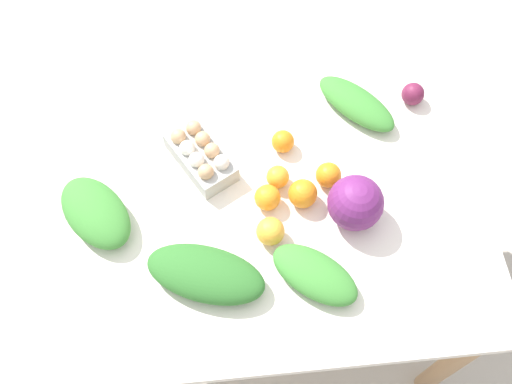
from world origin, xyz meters
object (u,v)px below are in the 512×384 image
object	(u,v)px
beet_root	(413,94)
orange_4	(283,141)
greens_bunch_dandelion	(356,104)
orange_0	(303,194)
greens_bunch_kale	(96,213)
greens_bunch_beet_tops	(315,275)
orange_1	(328,175)
orange_2	(267,198)
orange_3	(278,177)
cabbage_purple	(355,203)
greens_bunch_chard	(206,274)
orange_5	(270,231)
egg_carton	(200,155)

from	to	relation	value
beet_root	orange_4	distance (m)	0.43
greens_bunch_dandelion	orange_0	bearing A→B (deg)	-124.70
greens_bunch_kale	greens_bunch_beet_tops	distance (m)	0.60
greens_bunch_kale	orange_1	size ratio (longest dim) A/B	3.51
orange_2	orange_4	distance (m)	0.19
greens_bunch_dandelion	orange_3	size ratio (longest dim) A/B	4.25
greens_bunch_kale	orange_1	distance (m)	0.64
cabbage_purple	orange_0	bearing A→B (deg)	155.21
greens_bunch_kale	orange_4	xyz separation A→B (m)	(0.53, 0.18, -0.01)
orange_2	orange_3	world-z (taller)	orange_2
greens_bunch_beet_tops	cabbage_purple	bearing A→B (deg)	52.83
orange_3	greens_bunch_beet_tops	bearing A→B (deg)	-78.45
cabbage_purple	orange_2	distance (m)	0.24
orange_2	greens_bunch_chard	bearing A→B (deg)	-131.29
beet_root	orange_2	xyz separation A→B (m)	(-0.48, -0.31, 0.00)
greens_bunch_dandelion	beet_root	world-z (taller)	beet_root
greens_bunch_beet_tops	orange_0	xyz separation A→B (m)	(0.00, 0.23, 0.01)
greens_bunch_beet_tops	orange_5	distance (m)	0.16
greens_bunch_beet_tops	orange_3	xyz separation A→B (m)	(-0.06, 0.29, -0.00)
egg_carton	orange_5	world-z (taller)	egg_carton
greens_bunch_kale	egg_carton	bearing A→B (deg)	27.91
cabbage_purple	orange_0	distance (m)	0.15
greens_bunch_beet_tops	orange_0	size ratio (longest dim) A/B	2.99
greens_bunch_kale	orange_5	world-z (taller)	greens_bunch_kale
greens_bunch_beet_tops	orange_1	size ratio (longest dim) A/B	3.35
orange_4	cabbage_purple	bearing A→B (deg)	-55.93
egg_carton	beet_root	bearing A→B (deg)	-106.08
orange_1	orange_4	size ratio (longest dim) A/B	1.09
egg_carton	greens_bunch_chard	xyz separation A→B (m)	(-0.01, -0.36, -0.00)
cabbage_purple	egg_carton	xyz separation A→B (m)	(-0.40, 0.21, -0.03)
orange_2	greens_bunch_dandelion	bearing A→B (deg)	44.40
orange_2	greens_bunch_kale	bearing A→B (deg)	-179.71
greens_bunch_dandelion	orange_1	bearing A→B (deg)	-117.27
greens_bunch_beet_tops	orange_5	xyz separation A→B (m)	(-0.10, 0.13, 0.01)
orange_2	orange_5	bearing A→B (deg)	-91.82
beet_root	cabbage_purple	bearing A→B (deg)	-124.08
cabbage_purple	greens_bunch_beet_tops	size ratio (longest dim) A/B	0.62
greens_bunch_dandelion	greens_bunch_kale	distance (m)	0.82
orange_1	orange_3	world-z (taller)	orange_1
greens_bunch_beet_tops	beet_root	size ratio (longest dim) A/B	3.51
greens_bunch_chard	greens_bunch_dandelion	bearing A→B (deg)	46.09
greens_bunch_kale	orange_2	world-z (taller)	greens_bunch_kale
greens_bunch_beet_tops	orange_1	world-z (taller)	orange_1
greens_bunch_dandelion	egg_carton	bearing A→B (deg)	-163.19
beet_root	orange_2	world-z (taller)	orange_2
orange_1	orange_2	world-z (taller)	same
orange_0	orange_2	xyz separation A→B (m)	(-0.10, -0.00, -0.00)
greens_bunch_dandelion	orange_3	distance (m)	0.35
orange_0	orange_1	distance (m)	0.10
greens_bunch_dandelion	orange_3	bearing A→B (deg)	-138.99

